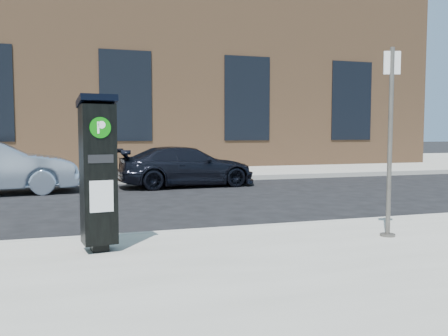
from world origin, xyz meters
name	(u,v)px	position (x,y,z in m)	size (l,w,h in m)	color
ground	(210,238)	(0.00, 0.00, 0.00)	(120.00, 120.00, 0.00)	black
sidewalk_far	(122,167)	(0.00, 14.00, 0.07)	(60.00, 12.00, 0.15)	gray
curb_near	(210,234)	(0.00, -0.02, 0.07)	(60.00, 0.12, 0.16)	#9E9B93
curb_far	(140,181)	(0.00, 8.02, 0.07)	(60.00, 0.12, 0.16)	#9E9B93
building	(115,80)	(0.00, 17.00, 4.15)	(28.00, 10.05, 8.25)	brown
parking_kiosk	(98,172)	(-1.64, -0.89, 1.12)	(0.49, 0.44, 1.89)	black
sign_pole	(390,144)	(2.23, -1.25, 1.44)	(0.22, 0.21, 2.59)	#4D4744
car_dark	(187,166)	(1.22, 6.82, 0.59)	(1.64, 4.04, 1.17)	black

